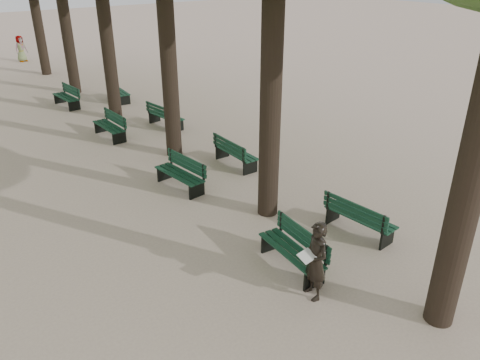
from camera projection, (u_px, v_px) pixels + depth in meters
ground at (304, 294)px, 9.37m from camera, size 120.00×120.00×0.00m
bench_left_0 at (291, 257)px, 10.04m from camera, size 0.74×1.85×0.92m
bench_left_1 at (180, 179)px, 13.53m from camera, size 0.77×1.85×0.92m
bench_left_2 at (110, 131)px, 17.32m from camera, size 0.65×1.82×0.92m
bench_left_3 at (67, 101)px, 20.93m from camera, size 0.73×1.85×0.92m
bench_right_0 at (359, 223)px, 11.31m from camera, size 0.74×1.85×0.92m
bench_right_1 at (236, 158)px, 15.01m from camera, size 0.60×1.81×0.92m
bench_right_2 at (166, 120)px, 18.44m from camera, size 0.80×1.86×0.92m
bench_right_3 at (119, 95)px, 21.79m from camera, size 0.70×1.84×0.92m
man_with_map at (316, 261)px, 8.95m from camera, size 0.67×0.72×1.66m
pedestrian_d at (21, 49)px, 29.75m from camera, size 0.85×0.60×1.62m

